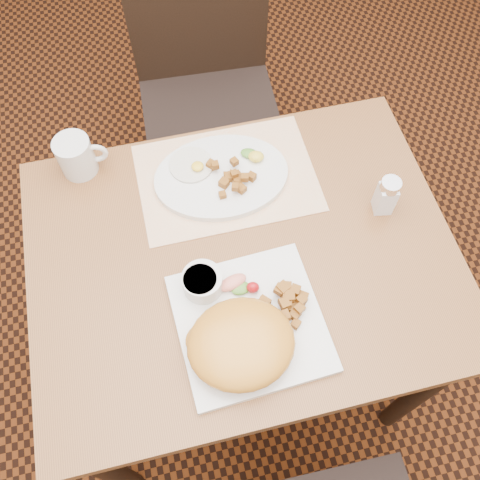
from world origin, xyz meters
name	(u,v)px	position (x,y,z in m)	size (l,w,h in m)	color
ground	(242,356)	(0.00, 0.00, 0.00)	(8.00, 8.00, 0.00)	black
table	(243,276)	(0.00, 0.00, 0.64)	(0.90, 0.70, 0.75)	brown
chair_far	(206,79)	(0.06, 0.72, 0.54)	(0.44, 0.45, 0.97)	black
placemat	(227,178)	(0.01, 0.20, 0.75)	(0.40, 0.28, 0.00)	white
plate_square	(250,323)	(-0.02, -0.15, 0.76)	(0.28, 0.28, 0.02)	silver
plate_oval	(221,177)	(0.00, 0.20, 0.76)	(0.30, 0.23, 0.02)	silver
hollandaise_mound	(240,344)	(-0.06, -0.20, 0.80)	(0.20, 0.18, 0.07)	orange
ramekin	(202,282)	(-0.10, -0.06, 0.79)	(0.08, 0.08, 0.04)	silver
garnish_sq	(239,285)	(-0.03, -0.08, 0.78)	(0.08, 0.06, 0.03)	#387223
fried_egg	(192,165)	(-0.06, 0.24, 0.77)	(0.10, 0.10, 0.02)	white
garnish_ov	(253,155)	(0.08, 0.23, 0.78)	(0.06, 0.06, 0.02)	#387223
salt_shaker	(386,195)	(0.32, 0.04, 0.80)	(0.05, 0.05, 0.10)	white
coffee_mug	(77,156)	(-0.31, 0.30, 0.80)	(0.11, 0.08, 0.09)	silver
home_fries_sq	(287,301)	(0.05, -0.14, 0.78)	(0.11, 0.10, 0.04)	#995B18
home_fries_ov	(231,177)	(0.02, 0.18, 0.78)	(0.11, 0.10, 0.03)	#995B18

